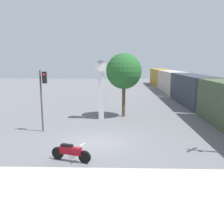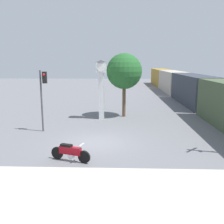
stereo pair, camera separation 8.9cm
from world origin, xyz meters
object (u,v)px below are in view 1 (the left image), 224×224
at_px(traffic_light, 43,90).
at_px(freight_train, 180,85).
at_px(clock_tower, 101,81).
at_px(motorcycle, 71,152).
at_px(street_tree, 124,71).

bearing_deg(traffic_light, freight_train, 53.25).
height_order(clock_tower, traffic_light, clock_tower).
height_order(motorcycle, freight_train, freight_train).
height_order(motorcycle, street_tree, street_tree).
xyz_separation_m(clock_tower, street_tree, (1.96, 1.09, 0.77)).
xyz_separation_m(clock_tower, freight_train, (10.21, 14.60, -1.59)).
relative_size(motorcycle, street_tree, 0.37).
relative_size(clock_tower, street_tree, 0.89).
relative_size(traffic_light, street_tree, 0.77).
xyz_separation_m(freight_train, traffic_light, (-13.97, -18.71, 1.28)).
xyz_separation_m(clock_tower, traffic_light, (-3.75, -4.10, -0.32)).
xyz_separation_m(motorcycle, freight_train, (11.05, 24.12, 1.24)).
relative_size(freight_train, street_tree, 8.54).
bearing_deg(clock_tower, street_tree, 29.11).
relative_size(motorcycle, traffic_light, 0.48).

